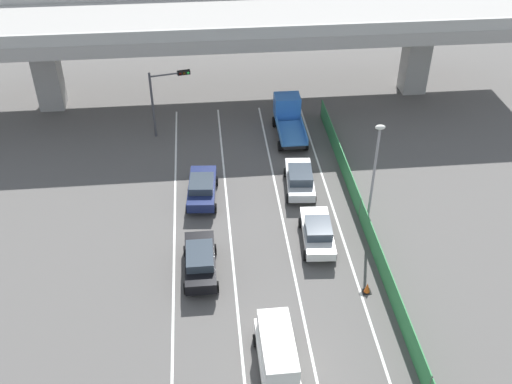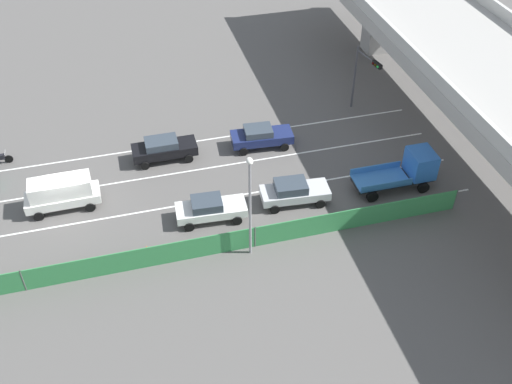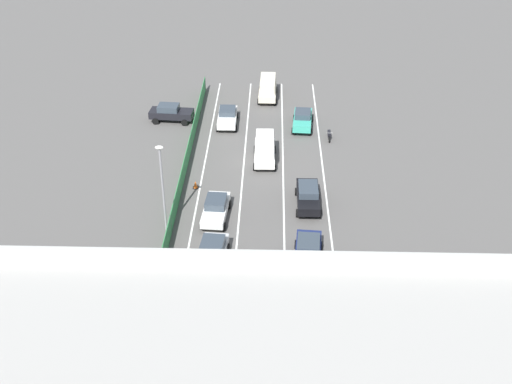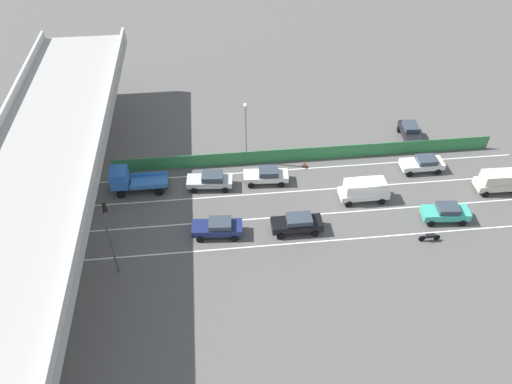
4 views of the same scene
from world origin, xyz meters
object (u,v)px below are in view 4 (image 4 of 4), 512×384
Objects in this scene: car_van_cream at (501,180)px; car_sedan_navy at (218,227)px; traffic_cone at (305,164)px; car_hatchback_white at (423,163)px; motorcycle at (430,237)px; car_sedan_black at (297,223)px; car_sedan_white at (266,175)px; car_taxi_teal at (446,212)px; car_sedan_silver at (210,180)px; traffic_light at (109,232)px; parked_sedan_dark at (410,131)px; street_lamp at (246,128)px; car_van_white at (364,189)px; flatbed_truck_blue at (129,180)px.

car_sedan_navy is (-3.12, 27.95, -0.34)m from car_van_cream.
car_van_cream is at bearing -107.28° from traffic_cone.
car_hatchback_white reaches higher than motorcycle.
car_sedan_black reaches higher than car_sedan_white.
car_taxi_teal is at bearing -128.66° from traffic_cone.
car_sedan_silver is 1.00× the size of car_sedan_navy.
traffic_cone is (2.04, -4.32, -0.58)m from car_sedan_white.
car_taxi_teal is 29.96m from traffic_light.
car_sedan_white is at bearing -56.66° from traffic_light.
car_sedan_black reaches higher than car_sedan_silver.
car_sedan_black reaches higher than car_hatchback_white.
car_taxi_teal reaches higher than motorcycle.
street_lamp is at bearing 96.81° from parked_sedan_dark.
street_lamp reaches higher than car_sedan_navy.
car_sedan_black is (-3.51, 7.11, -0.32)m from car_van_white.
parked_sedan_dark is (9.38, -7.87, -0.32)m from car_van_white.
street_lamp is (3.40, 18.02, 3.44)m from car_hatchback_white.
car_van_white reaches higher than car_taxi_teal.
car_sedan_silver is at bearing -92.31° from flatbed_truck_blue.
car_van_white is 12.25m from parked_sedan_dark.
car_hatchback_white is at bearing -89.38° from car_sedan_white.
street_lamp is (-2.22, 18.61, 3.37)m from parked_sedan_dark.
traffic_light is at bearing 93.93° from car_taxi_teal.
car_sedan_navy is 22.63m from car_hatchback_white.
car_sedan_black is 2.36× the size of motorcycle.
car_sedan_navy is 2.37× the size of motorcycle.
car_taxi_teal is at bearing -44.22° from motorcycle.
car_van_cream is 0.91× the size of traffic_light.
car_sedan_black is at bearing -82.50° from traffic_light.
car_sedan_navy is 0.65× the size of street_lamp.
car_sedan_silver is 0.85× the size of flatbed_truck_blue.
car_van_cream is 1.09× the size of car_taxi_teal.
car_sedan_white is (0.19, -5.63, -0.02)m from car_sedan_silver.
flatbed_truck_blue is at bearing 84.00° from car_van_cream.
traffic_cone is (11.23, -18.28, -3.46)m from traffic_light.
parked_sedan_dark is at bearing -60.32° from car_sedan_navy.
street_lamp is (7.16, 10.74, 3.05)m from car_van_white.
car_hatchback_white reaches higher than traffic_cone.
car_van_cream is at bearing -63.51° from car_taxi_teal.
car_hatchback_white is (0.18, -16.30, -0.01)m from car_sedan_white.
car_taxi_teal is at bearing 175.15° from parked_sedan_dark.
parked_sedan_dark reaches higher than car_sedan_navy.
car_sedan_black is 11.80m from motorcycle.
car_sedan_black is at bearing 116.81° from car_hatchback_white.
car_van_white is 9.71m from car_sedan_white.
car_sedan_navy is 1.05× the size of car_hatchback_white.
car_sedan_silver is at bearing 63.84° from motorcycle.
traffic_cone is at bearing -64.73° from car_sedan_white.
flatbed_truck_blue reaches higher than car_sedan_white.
parked_sedan_dark is 6.74× the size of traffic_cone.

